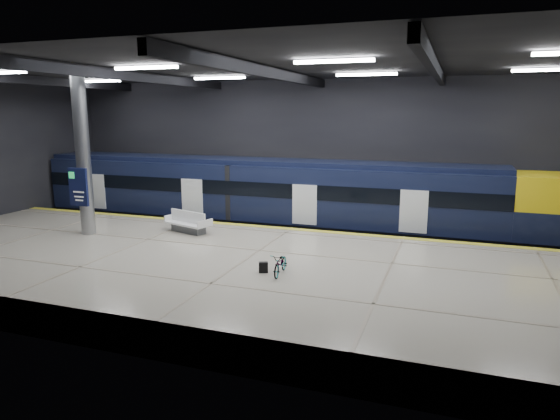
% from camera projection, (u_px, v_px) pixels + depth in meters
% --- Properties ---
extents(ground, '(30.00, 30.00, 0.00)m').
position_uv_depth(ground, '(269.00, 270.00, 20.21)').
color(ground, black).
rests_on(ground, ground).
extents(room_shell, '(30.10, 16.10, 8.05)m').
position_uv_depth(room_shell, '(268.00, 127.00, 19.11)').
color(room_shell, black).
rests_on(room_shell, ground).
extents(platform, '(30.00, 11.00, 1.10)m').
position_uv_depth(platform, '(244.00, 276.00, 17.79)').
color(platform, '#B3AB97').
rests_on(platform, ground).
extents(safety_strip, '(30.00, 0.40, 0.01)m').
position_uv_depth(safety_strip, '(290.00, 229.00, 22.54)').
color(safety_strip, gold).
rests_on(safety_strip, platform).
extents(rails, '(30.00, 1.52, 0.16)m').
position_uv_depth(rails, '(307.00, 237.00, 25.28)').
color(rails, gray).
rests_on(rails, ground).
extents(train, '(29.40, 2.84, 3.79)m').
position_uv_depth(train, '(290.00, 197.00, 25.20)').
color(train, black).
rests_on(train, ground).
extents(bench, '(2.32, 1.50, 0.95)m').
position_uv_depth(bench, '(188.00, 225.00, 21.85)').
color(bench, '#595B60').
rests_on(bench, platform).
extents(bicycle, '(0.60, 1.42, 0.73)m').
position_uv_depth(bicycle, '(281.00, 264.00, 16.15)').
color(bicycle, '#99999E').
rests_on(bicycle, platform).
extents(pannier_bag, '(0.35, 0.28, 0.35)m').
position_uv_depth(pannier_bag, '(263.00, 267.00, 16.38)').
color(pannier_bag, black).
rests_on(pannier_bag, platform).
extents(info_column, '(0.90, 0.78, 6.90)m').
position_uv_depth(info_column, '(83.00, 156.00, 21.03)').
color(info_column, '#9EA0A5').
rests_on(info_column, platform).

